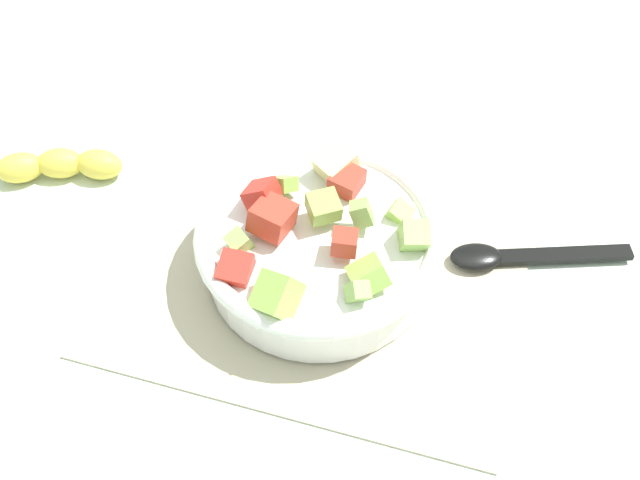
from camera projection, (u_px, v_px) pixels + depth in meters
The scene contains 5 objects.
ground_plane at pixel (316, 279), 0.82m from camera, with size 2.40×2.40×0.00m, color silver.
placemat at pixel (316, 277), 0.81m from camera, with size 0.43×0.33×0.01m, color #BCB299.
salad_bowl at pixel (320, 245), 0.79m from camera, with size 0.25×0.25×0.10m.
serving_spoon at pixel (511, 256), 0.82m from camera, with size 0.20×0.09×0.01m.
banana_whole at pixel (60, 165), 0.90m from camera, with size 0.15×0.08×0.04m.
Camera 1 is at (-0.14, 0.46, 0.66)m, focal length 42.89 mm.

